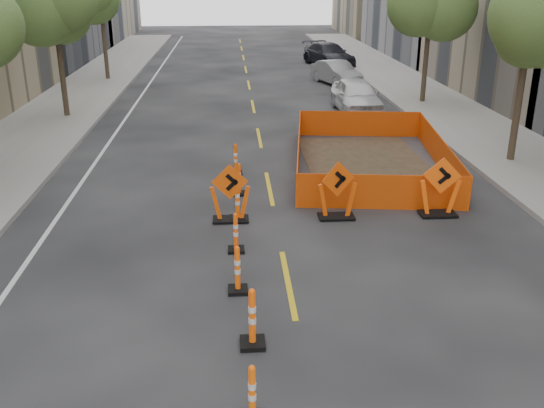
{
  "coord_description": "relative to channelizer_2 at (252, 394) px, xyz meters",
  "views": [
    {
      "loc": [
        -1.13,
        -7.26,
        6.13
      ],
      "look_at": [
        -0.21,
        5.81,
        1.1
      ],
      "focal_mm": 40.0,
      "sensor_mm": 36.0,
      "label": 1
    }
  ],
  "objects": [
    {
      "name": "channelizer_8",
      "position": [
        -0.07,
        11.59,
        0.02
      ],
      "size": [
        0.4,
        0.4,
        1.02
      ],
      "primitive_type": null,
      "color": "#E24D09",
      "rests_on": "ground"
    },
    {
      "name": "chevron_sign_center",
      "position": [
        2.54,
        7.66,
        0.31
      ],
      "size": [
        1.21,
        0.96,
        1.59
      ],
      "primitive_type": null,
      "rotation": [
        0.0,
        0.0,
        0.35
      ],
      "color": "#DE4909",
      "rests_on": "ground"
    },
    {
      "name": "tree_r_b",
      "position": [
        9.32,
        12.16,
        4.04
      ],
      "size": [
        2.8,
        2.8,
        5.95
      ],
      "color": "#382B1E",
      "rests_on": "ground"
    },
    {
      "name": "parked_car_near",
      "position": [
        5.65,
        20.46,
        0.29
      ],
      "size": [
        1.93,
        4.59,
        1.55
      ],
      "primitive_type": "imported",
      "rotation": [
        0.0,
        0.0,
        0.02
      ],
      "color": "silver",
      "rests_on": "ground"
    },
    {
      "name": "channelizer_7",
      "position": [
        0.01,
        9.66,
        -0.01
      ],
      "size": [
        0.38,
        0.38,
        0.96
      ],
      "primitive_type": null,
      "color": "#E94A09",
      "rests_on": "ground"
    },
    {
      "name": "tree_r_c",
      "position": [
        9.32,
        22.16,
        4.04
      ],
      "size": [
        2.8,
        2.8,
        5.95
      ],
      "color": "#382B1E",
      "rests_on": "ground"
    },
    {
      "name": "parked_car_far",
      "position": [
        6.75,
        35.58,
        0.27
      ],
      "size": [
        3.57,
        5.63,
        1.52
      ],
      "primitive_type": "imported",
      "rotation": [
        0.0,
        0.0,
        0.3
      ],
      "color": "black",
      "rests_on": "ground"
    },
    {
      "name": "chevron_sign_left",
      "position": [
        -0.26,
        7.67,
        0.3
      ],
      "size": [
        1.06,
        0.65,
        1.57
      ],
      "primitive_type": null,
      "rotation": [
        0.0,
        0.0,
        0.02
      ],
      "color": "#D64709",
      "rests_on": "ground"
    },
    {
      "name": "channelizer_3",
      "position": [
        0.08,
        1.93,
        0.07
      ],
      "size": [
        0.44,
        0.44,
        1.12
      ],
      "primitive_type": null,
      "color": "#FF550A",
      "rests_on": "ground"
    },
    {
      "name": "channelizer_6",
      "position": [
        -0.08,
        7.73,
        0.04
      ],
      "size": [
        0.41,
        0.41,
        1.05
      ],
      "primitive_type": null,
      "color": "#E85409",
      "rests_on": "ground"
    },
    {
      "name": "channelizer_5",
      "position": [
        -0.15,
        5.8,
        -0.0
      ],
      "size": [
        0.38,
        0.38,
        0.97
      ],
      "primitive_type": null,
      "color": "#FD4F0A",
      "rests_on": "ground"
    },
    {
      "name": "tree_l_d",
      "position": [
        -7.48,
        30.16,
        4.04
      ],
      "size": [
        2.8,
        2.8,
        5.95
      ],
      "color": "#382B1E",
      "rests_on": "ground"
    },
    {
      "name": "chevron_sign_right",
      "position": [
        5.3,
        7.65,
        0.33
      ],
      "size": [
        1.21,
        0.89,
        1.64
      ],
      "primitive_type": null,
      "rotation": [
        0.0,
        0.0,
        -0.23
      ],
      "color": "#FF540A",
      "rests_on": "ground"
    },
    {
      "name": "tree_l_c",
      "position": [
        -7.48,
        20.16,
        4.04
      ],
      "size": [
        2.8,
        2.8,
        5.95
      ],
      "color": "#382B1E",
      "rests_on": "ground"
    },
    {
      "name": "channelizer_4",
      "position": [
        -0.14,
        3.86,
        0.02
      ],
      "size": [
        0.4,
        0.4,
        1.03
      ],
      "primitive_type": null,
      "color": "#FD550A",
      "rests_on": "ground"
    },
    {
      "name": "sidewalk_right",
      "position": [
        9.92,
        12.16,
        -0.41
      ],
      "size": [
        4.0,
        90.0,
        0.15
      ],
      "primitive_type": "cube",
      "color": "gray",
      "rests_on": "ground"
    },
    {
      "name": "channelizer_2",
      "position": [
        0.0,
        0.0,
        0.0
      ],
      "size": [
        0.38,
        0.38,
        0.98
      ],
      "primitive_type": null,
      "color": "#FF5D0A",
      "rests_on": "ground"
    },
    {
      "name": "safety_fence",
      "position": [
        4.4,
        12.18,
        0.01
      ],
      "size": [
        5.67,
        8.53,
        1.0
      ],
      "primitive_type": null,
      "rotation": [
        0.0,
        0.0,
        -0.13
      ],
      "color": "#FF600D",
      "rests_on": "ground"
    },
    {
      "name": "parked_car_mid",
      "position": [
        6.02,
        28.04,
        0.18
      ],
      "size": [
        2.61,
        4.29,
        1.33
      ],
      "primitive_type": "imported",
      "rotation": [
        0.0,
        0.0,
        0.32
      ],
      "color": "gray",
      "rests_on": "ground"
    }
  ]
}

